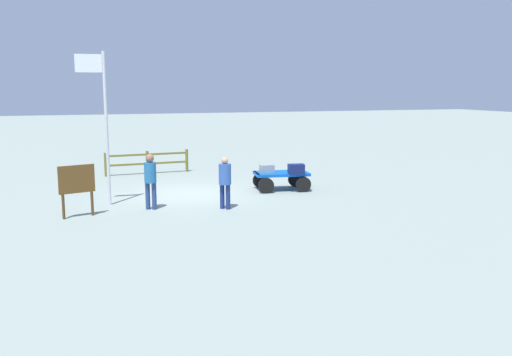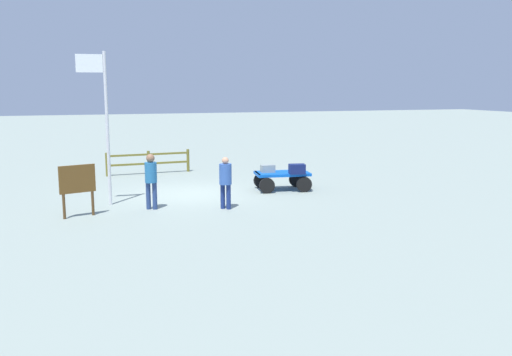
{
  "view_description": "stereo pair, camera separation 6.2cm",
  "coord_description": "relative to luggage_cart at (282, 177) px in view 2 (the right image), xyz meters",
  "views": [
    {
      "loc": [
        3.81,
        18.33,
        3.64
      ],
      "look_at": [
        -0.39,
        6.0,
        1.49
      ],
      "focal_mm": 38.37,
      "sensor_mm": 36.0,
      "label": 1
    },
    {
      "loc": [
        3.75,
        18.35,
        3.64
      ],
      "look_at": [
        -0.39,
        6.0,
        1.49
      ],
      "focal_mm": 38.37,
      "sensor_mm": 36.0,
      "label": 2
    }
  ],
  "objects": [
    {
      "name": "flagpole",
      "position": [
        6.12,
        0.63,
        2.33
      ],
      "size": [
        0.89,
        0.1,
        4.74
      ],
      "color": "silver",
      "rests_on": "ground"
    },
    {
      "name": "ground_plane",
      "position": [
        3.29,
        -0.26,
        -0.47
      ],
      "size": [
        120.0,
        120.0,
        0.0
      ],
      "primitive_type": "plane",
      "color": "gray"
    },
    {
      "name": "signboard",
      "position": [
        6.99,
        2.07,
        0.52
      ],
      "size": [
        1.0,
        0.35,
        1.5
      ],
      "color": "#4C3319",
      "rests_on": "ground"
    },
    {
      "name": "suitcase_dark",
      "position": [
        0.5,
        -0.08,
        0.32
      ],
      "size": [
        0.5,
        0.32,
        0.28
      ],
      "color": "gray",
      "rests_on": "luggage_cart"
    },
    {
      "name": "wooden_fence",
      "position": [
        4.04,
        -5.3,
        0.1
      ],
      "size": [
        3.58,
        0.35,
        0.99
      ],
      "color": "brown",
      "rests_on": "ground"
    },
    {
      "name": "suitcase_tan",
      "position": [
        -0.37,
        0.53,
        0.35
      ],
      "size": [
        0.6,
        0.44,
        0.34
      ],
      "color": "#101B4F",
      "rests_on": "luggage_cart"
    },
    {
      "name": "luggage_cart",
      "position": [
        0.0,
        0.0,
        0.0
      ],
      "size": [
        2.04,
        1.47,
        0.65
      ],
      "color": "blue",
      "rests_on": "ground"
    },
    {
      "name": "worker_lead",
      "position": [
        2.74,
        2.38,
        0.47
      ],
      "size": [
        0.53,
        0.53,
        1.59
      ],
      "color": "navy",
      "rests_on": "ground"
    },
    {
      "name": "worker_trailing",
      "position": [
        4.88,
        1.71,
        0.54
      ],
      "size": [
        0.48,
        0.48,
        1.69
      ],
      "color": "navy",
      "rests_on": "ground"
    }
  ]
}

